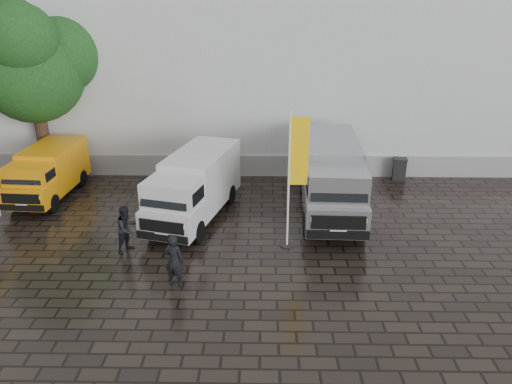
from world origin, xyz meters
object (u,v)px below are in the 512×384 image
at_px(wheelie_bin, 399,169).
at_px(flagpole, 294,174).
at_px(van_silver, 331,179).
at_px(person_tent, 127,229).
at_px(person_front, 174,261).
at_px(van_yellow, 48,174).
at_px(van_white, 194,188).

bearing_deg(wheelie_bin, flagpole, -118.39).
relative_size(van_silver, person_tent, 3.94).
relative_size(person_front, person_tent, 1.02).
distance_m(flagpole, wheelie_bin, 8.76).
distance_m(van_yellow, van_silver, 11.79).
bearing_deg(van_silver, van_yellow, 175.56).
distance_m(van_yellow, flagpole, 11.04).
bearing_deg(person_tent, van_yellow, 74.85).
xyz_separation_m(van_white, person_front, (0.02, -4.76, -0.40)).
height_order(van_white, person_tent, van_white).
bearing_deg(flagpole, person_tent, -175.72).
height_order(van_yellow, flagpole, flagpole).
xyz_separation_m(van_white, flagpole, (3.66, -2.21, 1.41)).
distance_m(person_front, person_tent, 2.89).
bearing_deg(van_white, person_front, -74.89).
bearing_deg(van_yellow, person_front, -42.63).
bearing_deg(flagpole, van_white, 148.86).
xyz_separation_m(van_yellow, van_white, (6.44, -1.96, 0.17)).
relative_size(van_yellow, van_white, 0.81).
relative_size(wheelie_bin, person_tent, 0.63).
bearing_deg(van_yellow, person_tent, -42.10).
bearing_deg(van_yellow, flagpole, -18.92).
height_order(van_silver, wheelie_bin, van_silver).
bearing_deg(van_silver, wheelie_bin, 47.80).
height_order(flagpole, person_front, flagpole).
bearing_deg(person_tent, wheelie_bin, -26.67).
relative_size(van_white, person_front, 3.41).
height_order(van_yellow, person_tent, van_yellow).
distance_m(van_silver, person_tent, 7.94).
xyz_separation_m(van_silver, flagpole, (-1.61, -2.83, 1.24)).
xyz_separation_m(van_white, wheelie_bin, (8.98, 4.42, -0.72)).
relative_size(van_silver, flagpole, 1.35).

